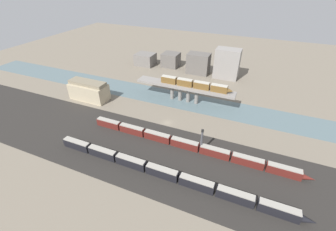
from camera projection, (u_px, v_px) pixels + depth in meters
name	position (u px, v px, depth m)	size (l,w,h in m)	color
ground_plane	(168.00, 123.00, 116.93)	(400.00, 400.00, 0.00)	#756B5B
railbed_yard	(146.00, 151.00, 98.43)	(280.00, 42.00, 0.01)	#282623
river_water	(184.00, 101.00, 136.40)	(320.00, 20.56, 0.01)	slate
bridge	(184.00, 88.00, 131.90)	(59.09, 7.66, 10.09)	gray
train_on_bridge	(195.00, 84.00, 127.75)	(42.20, 3.01, 4.14)	brown
train_yard_near	(165.00, 173.00, 85.20)	(99.94, 2.77, 4.13)	black
train_yard_mid	(188.00, 145.00, 99.20)	(98.17, 2.69, 3.97)	#5B1E19
warehouse_building	(89.00, 91.00, 135.44)	(23.43, 10.22, 11.74)	tan
signal_tower	(202.00, 141.00, 95.22)	(1.00, 0.89, 11.91)	#4C4C51
city_block_far_left	(145.00, 59.00, 185.56)	(15.06, 13.04, 9.19)	slate
city_block_left	(171.00, 60.00, 182.13)	(12.96, 12.38, 10.76)	#605B56
city_block_center	(198.00, 64.00, 168.78)	(16.42, 10.53, 15.08)	#605B56
city_block_right	(227.00, 64.00, 159.83)	(17.12, 10.29, 21.17)	gray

